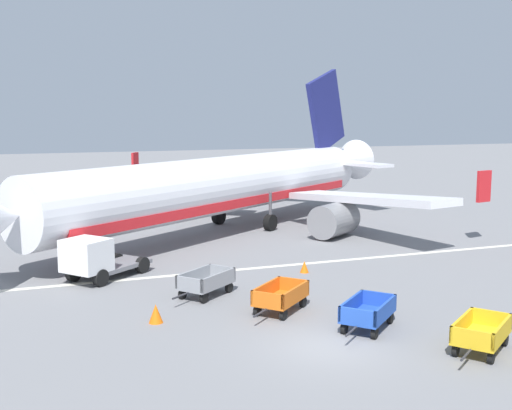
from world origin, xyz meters
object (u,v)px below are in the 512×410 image
at_px(service_truck_beside_carts, 94,258).
at_px(baggage_cart_far_end, 206,282).
at_px(baggage_cart_fourth_in_row, 281,297).
at_px(traffic_cone_near_plane, 156,314).
at_px(traffic_cone_mid_apron, 304,267).
at_px(airplane, 231,185).
at_px(baggage_cart_third_in_row, 368,313).
at_px(baggage_cart_second_in_row, 481,334).

bearing_deg(service_truck_beside_carts, baggage_cart_far_end, -43.97).
distance_m(baggage_cart_fourth_in_row, baggage_cart_far_end, 3.83).
height_order(service_truck_beside_carts, traffic_cone_near_plane, service_truck_beside_carts).
bearing_deg(traffic_cone_mid_apron, baggage_cart_far_end, -158.77).
bearing_deg(service_truck_beside_carts, airplane, 45.42).
bearing_deg(traffic_cone_mid_apron, traffic_cone_near_plane, -149.32).
height_order(baggage_cart_third_in_row, service_truck_beside_carts, service_truck_beside_carts).
relative_size(airplane, traffic_cone_near_plane, 46.14).
bearing_deg(baggage_cart_far_end, traffic_cone_mid_apron, 21.23).
height_order(baggage_cart_third_in_row, traffic_cone_near_plane, baggage_cart_third_in_row).
height_order(baggage_cart_fourth_in_row, service_truck_beside_carts, service_truck_beside_carts).
relative_size(baggage_cart_second_in_row, service_truck_beside_carts, 0.72).
bearing_deg(baggage_cart_third_in_row, traffic_cone_mid_apron, 81.28).
bearing_deg(baggage_cart_second_in_row, traffic_cone_mid_apron, 95.46).
xyz_separation_m(baggage_cart_far_end, service_truck_beside_carts, (-4.24, 4.09, 0.50)).
xyz_separation_m(airplane, traffic_cone_mid_apron, (-0.11, -12.06, -2.76)).
bearing_deg(baggage_cart_far_end, baggage_cart_third_in_row, -54.45).
height_order(baggage_cart_second_in_row, baggage_cart_far_end, same).
bearing_deg(baggage_cart_third_in_row, traffic_cone_near_plane, 154.93).
relative_size(airplane, service_truck_beside_carts, 7.18).
relative_size(baggage_cart_fourth_in_row, service_truck_beside_carts, 0.68).
height_order(airplane, baggage_cart_fourth_in_row, airplane).
bearing_deg(baggage_cart_fourth_in_row, baggage_cart_second_in_row, -53.65).
xyz_separation_m(baggage_cart_fourth_in_row, traffic_cone_mid_apron, (3.50, 5.36, -0.31)).
bearing_deg(baggage_cart_third_in_row, baggage_cart_far_end, 125.55).
distance_m(baggage_cart_third_in_row, baggage_cart_far_end, 7.56).
bearing_deg(service_truck_beside_carts, traffic_cone_near_plane, -77.89).
relative_size(baggage_cart_third_in_row, baggage_cart_far_end, 0.97).
relative_size(baggage_cart_second_in_row, traffic_cone_near_plane, 4.62).
xyz_separation_m(service_truck_beside_carts, traffic_cone_mid_apron, (9.92, -1.89, -0.81)).
distance_m(airplane, baggage_cart_fourth_in_row, 17.96).
distance_m(traffic_cone_near_plane, traffic_cone_mid_apron, 9.81).
xyz_separation_m(service_truck_beside_carts, traffic_cone_near_plane, (1.48, -6.89, -0.74)).
relative_size(baggage_cart_fourth_in_row, traffic_cone_near_plane, 4.38).
relative_size(baggage_cart_third_in_row, service_truck_beside_carts, 0.69).
height_order(baggage_cart_second_in_row, traffic_cone_mid_apron, baggage_cart_second_in_row).
bearing_deg(baggage_cart_second_in_row, baggage_cart_far_end, 125.78).
bearing_deg(baggage_cart_third_in_row, airplane, 86.09).
distance_m(baggage_cart_far_end, service_truck_beside_carts, 5.91).
bearing_deg(baggage_cart_far_end, traffic_cone_near_plane, -134.60).
xyz_separation_m(airplane, baggage_cart_second_in_row, (1.00, -23.68, -2.45)).
bearing_deg(traffic_cone_mid_apron, baggage_cart_third_in_row, -98.72).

